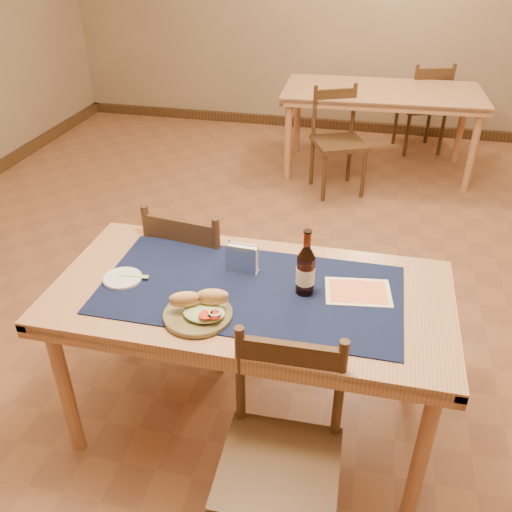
% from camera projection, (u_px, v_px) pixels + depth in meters
% --- Properties ---
extents(room, '(6.04, 7.04, 2.84)m').
position_uv_depth(room, '(290.00, 76.00, 2.49)').
color(room, brown).
rests_on(room, ground).
extents(main_table, '(1.60, 0.80, 0.75)m').
position_uv_depth(main_table, '(251.00, 306.00, 2.22)').
color(main_table, '#B57C55').
rests_on(main_table, ground).
extents(placemat, '(1.20, 0.60, 0.01)m').
position_uv_depth(placemat, '(250.00, 289.00, 2.17)').
color(placemat, '#0F1B3A').
rests_on(placemat, main_table).
extents(baseboard, '(6.00, 7.00, 0.10)m').
position_uv_depth(baseboard, '(282.00, 309.00, 3.20)').
color(baseboard, '#422C17').
rests_on(baseboard, ground).
extents(back_table, '(1.75, 0.93, 0.75)m').
position_uv_depth(back_table, '(382.00, 99.00, 4.76)').
color(back_table, '#B57C55').
rests_on(back_table, ground).
extents(chair_main_far, '(0.47, 0.47, 0.90)m').
position_uv_depth(chair_main_far, '(199.00, 275.00, 2.76)').
color(chair_main_far, '#422C17').
rests_on(chair_main_far, ground).
extents(chair_main_near, '(0.41, 0.41, 0.87)m').
position_uv_depth(chair_main_near, '(281.00, 455.00, 1.86)').
color(chair_main_near, '#422C17').
rests_on(chair_main_near, ground).
extents(chair_back_near, '(0.53, 0.53, 0.87)m').
position_uv_depth(chair_back_near, '(338.00, 139.00, 4.52)').
color(chair_back_near, '#422C17').
rests_on(chair_back_near, ground).
extents(chair_back_far, '(0.52, 0.52, 0.89)m').
position_uv_depth(chair_back_far, '(423.00, 106.00, 5.29)').
color(chair_back_far, '#422C17').
rests_on(chair_back_far, ground).
extents(sandwich_plate, '(0.26, 0.26, 0.10)m').
position_uv_depth(sandwich_plate, '(200.00, 310.00, 2.01)').
color(sandwich_plate, brown).
rests_on(sandwich_plate, placemat).
extents(side_plate, '(0.16, 0.16, 0.01)m').
position_uv_depth(side_plate, '(123.00, 278.00, 2.22)').
color(side_plate, silver).
rests_on(side_plate, placemat).
extents(fork, '(0.13, 0.03, 0.00)m').
position_uv_depth(fork, '(136.00, 276.00, 2.22)').
color(fork, '#9FD474').
rests_on(fork, side_plate).
extents(beer_bottle, '(0.07, 0.07, 0.28)m').
position_uv_depth(beer_bottle, '(306.00, 270.00, 2.10)').
color(beer_bottle, '#471B0C').
rests_on(beer_bottle, placemat).
extents(napkin_holder, '(0.14, 0.06, 0.13)m').
position_uv_depth(napkin_holder, '(242.00, 259.00, 2.25)').
color(napkin_holder, silver).
rests_on(napkin_holder, placemat).
extents(menu_card, '(0.28, 0.22, 0.01)m').
position_uv_depth(menu_card, '(358.00, 292.00, 2.15)').
color(menu_card, '#FAECBD').
rests_on(menu_card, placemat).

